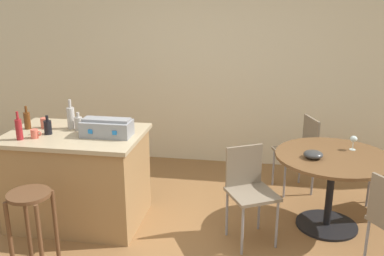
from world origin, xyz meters
TOP-DOWN VIEW (x-y plane):
  - back_wall at (0.00, 2.43)m, footprint 8.00×0.10m
  - kitchen_island at (-1.20, 0.53)m, footprint 1.31×0.90m
  - wooden_stool at (-1.23, -0.31)m, footprint 0.35×0.35m
  - dining_table at (1.27, 0.80)m, footprint 1.09×1.09m
  - folding_chair_near at (1.04, 1.62)m, footprint 0.51×0.51m
  - folding_chair_far at (0.49, 0.46)m, footprint 0.54×0.54m
  - toolbox at (-0.86, 0.50)m, footprint 0.47×0.24m
  - bottle_0 at (-1.61, 0.26)m, footprint 0.06×0.06m
  - bottle_1 at (-1.29, 0.67)m, footprint 0.08×0.08m
  - bottle_2 at (-1.43, 0.46)m, footprint 0.07×0.07m
  - bottle_3 at (-1.72, 0.58)m, footprint 0.06×0.06m
  - bottle_4 at (-1.20, 0.63)m, footprint 0.08×0.08m
  - cup_0 at (-1.50, 0.33)m, footprint 0.11×0.07m
  - cup_1 at (-1.56, 0.64)m, footprint 0.12×0.08m
  - wine_glass at (1.47, 0.98)m, footprint 0.07×0.07m
  - serving_bowl at (1.07, 0.69)m, footprint 0.18×0.18m

SIDE VIEW (x-z plane):
  - kitchen_island at x=-1.20m, z-range 0.00..0.93m
  - wooden_stool at x=-1.23m, z-range 0.16..0.85m
  - folding_chair_near at x=1.04m, z-range 0.08..0.96m
  - folding_chair_far at x=0.49m, z-range 0.09..0.97m
  - dining_table at x=1.27m, z-range 0.20..0.95m
  - serving_bowl at x=1.07m, z-range 0.75..0.82m
  - wine_glass at x=1.47m, z-range 0.79..0.93m
  - cup_0 at x=-1.50m, z-range 0.93..1.01m
  - cup_1 at x=-1.56m, z-range 0.93..1.03m
  - bottle_4 at x=-1.20m, z-range 0.91..1.09m
  - bottle_2 at x=-1.43m, z-range 0.91..1.09m
  - toolbox at x=-0.86m, z-range 0.92..1.10m
  - bottle_3 at x=-1.72m, z-range 0.90..1.14m
  - bottle_0 at x=-1.61m, z-range 0.90..1.17m
  - bottle_1 at x=-1.29m, z-range 0.90..1.19m
  - back_wall at x=0.00m, z-range 0.00..2.70m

